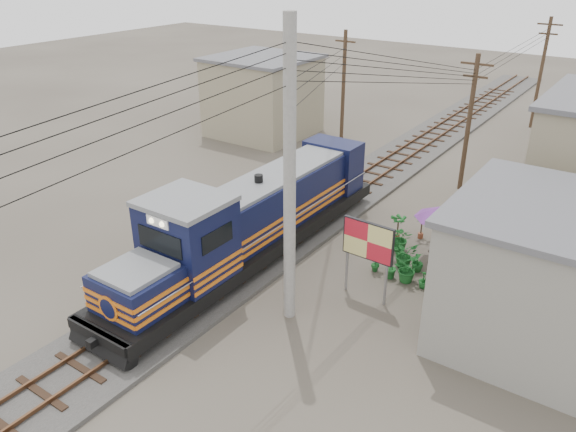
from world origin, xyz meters
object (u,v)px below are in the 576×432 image
Objects in this scene: billboard at (368,243)px; market_umbrella at (441,213)px; locomotive at (251,222)px; vendor at (434,258)px.

market_umbrella is at bearing 78.69° from billboard.
market_umbrella is (1.05, 4.31, -0.20)m from billboard.
locomotive is 7.31m from vendor.
vendor is (0.41, -1.39, -1.28)m from market_umbrella.
locomotive is at bearing -144.51° from market_umbrella.
market_umbrella reaches higher than vendor.
market_umbrella is 1.85× the size of vendor.
billboard reaches higher than vendor.
vendor is (6.59, 3.01, -0.93)m from locomotive.
billboard is (5.13, 0.10, 0.55)m from locomotive.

